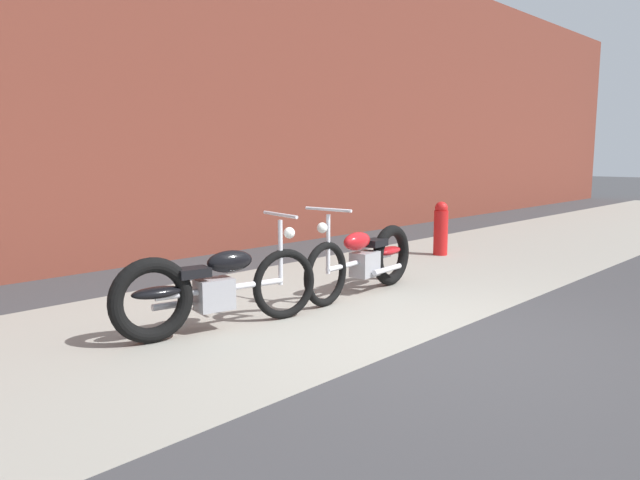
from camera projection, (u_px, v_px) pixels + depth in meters
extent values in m
plane|color=#38383A|center=(432.00, 339.00, 5.13)|extent=(80.00, 80.00, 0.00)
cube|color=gray|center=(291.00, 304.00, 6.32)|extent=(36.00, 3.50, 0.01)
cube|color=brown|center=(117.00, 72.00, 8.28)|extent=(36.00, 0.50, 5.41)
torus|color=black|center=(284.00, 284.00, 5.73)|extent=(0.68, 0.21, 0.68)
torus|color=black|center=(151.00, 300.00, 4.98)|extent=(0.74, 0.27, 0.73)
cylinder|color=silver|center=(222.00, 289.00, 5.35)|extent=(1.22, 0.30, 0.06)
cube|color=#99999E|center=(214.00, 294.00, 5.31)|extent=(0.36, 0.28, 0.28)
ellipsoid|color=black|center=(230.00, 261.00, 5.36)|extent=(0.47, 0.27, 0.20)
ellipsoid|color=black|center=(157.00, 293.00, 5.00)|extent=(0.47, 0.26, 0.10)
cube|color=black|center=(192.00, 272.00, 5.17)|extent=(0.31, 0.25, 0.08)
cylinder|color=silver|center=(280.00, 252.00, 5.66)|extent=(0.05, 0.05, 0.62)
cylinder|color=silver|center=(280.00, 215.00, 5.61)|extent=(0.15, 0.57, 0.03)
sphere|color=white|center=(289.00, 233.00, 5.69)|extent=(0.11, 0.11, 0.11)
cylinder|color=silver|center=(182.00, 303.00, 5.31)|extent=(0.55, 0.17, 0.06)
torus|color=black|center=(326.00, 274.00, 6.20)|extent=(0.68, 0.14, 0.68)
torus|color=black|center=(391.00, 255.00, 7.21)|extent=(0.74, 0.20, 0.73)
cylinder|color=silver|center=(361.00, 262.00, 6.70)|extent=(1.23, 0.17, 0.06)
cube|color=#99999E|center=(365.00, 264.00, 6.77)|extent=(0.34, 0.25, 0.28)
ellipsoid|color=red|center=(357.00, 241.00, 6.60)|extent=(0.46, 0.23, 0.20)
ellipsoid|color=red|center=(389.00, 251.00, 7.16)|extent=(0.46, 0.22, 0.10)
cube|color=black|center=(375.00, 243.00, 6.89)|extent=(0.30, 0.23, 0.08)
cylinder|color=silver|center=(328.00, 244.00, 6.18)|extent=(0.05, 0.05, 0.62)
cylinder|color=silver|center=(328.00, 209.00, 6.13)|extent=(0.09, 0.58, 0.03)
sphere|color=white|center=(322.00, 228.00, 6.08)|extent=(0.11, 0.11, 0.11)
cylinder|color=silver|center=(387.00, 269.00, 6.87)|extent=(0.55, 0.11, 0.06)
cylinder|color=red|center=(441.00, 233.00, 9.35)|extent=(0.22, 0.22, 0.70)
sphere|color=red|center=(441.00, 208.00, 9.29)|extent=(0.20, 0.20, 0.20)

